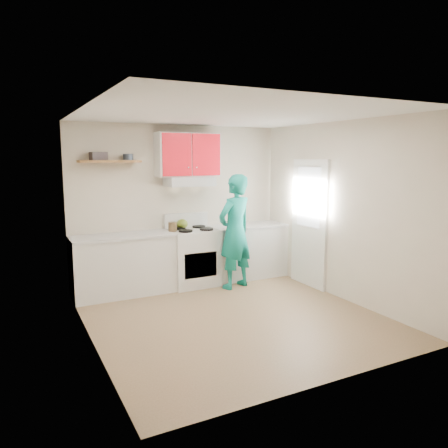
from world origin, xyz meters
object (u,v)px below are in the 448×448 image
stove (193,257)px  crock (173,227)px  tin (128,157)px  person (235,232)px  kettle (182,224)px

stove → crock: size_ratio=5.60×
stove → tin: 1.90m
crock → tin: bearing=162.6°
tin → stove: bearing=-10.9°
stove → person: 0.83m
tin → crock: bearing=-17.4°
stove → tin: size_ratio=5.96×
kettle → person: person is taller
stove → crock: 0.63m
tin → crock: 1.28m
crock → person: 0.99m
crock → person: (0.89, -0.44, -0.07)m
stove → person: size_ratio=0.50×
stove → crock: crock is taller
tin → kettle: tin is taller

